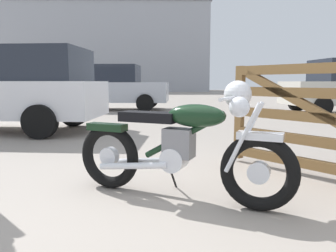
% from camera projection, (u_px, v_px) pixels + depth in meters
% --- Properties ---
extents(ground_plane, '(80.00, 80.00, 0.00)m').
position_uv_depth(ground_plane, '(162.00, 211.00, 2.69)').
color(ground_plane, gray).
extents(vintage_motorcycle, '(1.88, 1.09, 1.07)m').
position_uv_depth(vintage_motorcycle, '(183.00, 145.00, 2.92)').
color(vintage_motorcycle, black).
rests_on(vintage_motorcycle, ground_plane).
extents(dark_sedan_left, '(4.39, 2.33, 1.67)m').
position_uv_depth(dark_sedan_left, '(112.00, 87.00, 12.30)').
color(dark_sedan_left, black).
rests_on(dark_sedan_left, ground_plane).
extents(industrial_building, '(23.60, 10.07, 21.64)m').
position_uv_depth(industrial_building, '(106.00, 47.00, 37.64)').
color(industrial_building, '#9EA0A8').
rests_on(industrial_building, ground_plane).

